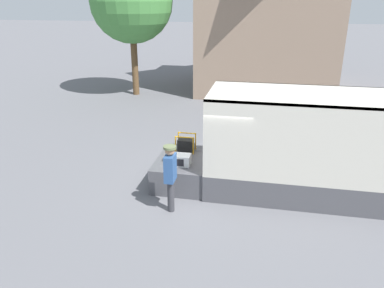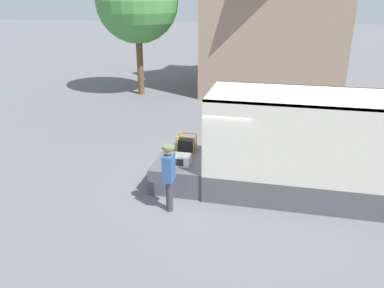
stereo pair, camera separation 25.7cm
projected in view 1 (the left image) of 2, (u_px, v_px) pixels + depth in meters
The scene contains 8 objects.
ground_plane at pixel (209, 183), 11.35m from camera, with size 160.00×160.00×0.00m, color slate.
box_truck at pixel (360, 165), 10.24m from camera, with size 6.95×2.31×2.89m.
tailgate_deck at pixel (184, 169), 11.35m from camera, with size 1.55×2.19×0.76m, color #4C4C51.
microwave at pixel (181, 160), 10.70m from camera, with size 0.54×0.41×0.31m.
portable_generator at pixel (186, 145), 11.64m from camera, with size 0.59×0.42×0.55m.
worker_person at pixel (170, 172), 9.46m from camera, with size 0.33×0.44×1.83m.
house_backdrop at pixel (270, 2), 21.80m from camera, with size 7.95×8.28×9.82m.
street_tree at pixel (131, 1), 19.98m from camera, with size 4.43×4.43×7.30m.
Camera 1 is at (1.49, -10.04, 5.23)m, focal length 35.00 mm.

